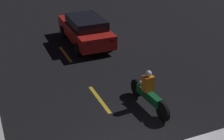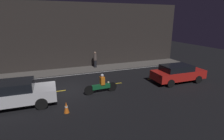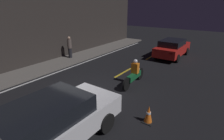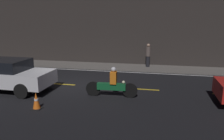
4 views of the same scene
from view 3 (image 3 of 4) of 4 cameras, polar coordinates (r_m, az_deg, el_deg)
The scene contains 12 objects.
ground_plane at distance 8.72m, azimuth -8.46°, elevation -7.69°, with size 56.00×56.00×0.00m, color black.
raised_curb at distance 12.30m, azimuth -25.27°, elevation -0.68°, with size 28.00×2.10×0.12m.
building_front at distance 12.72m, azimuth -30.42°, elevation 14.52°, with size 28.00×0.30×6.72m.
lane_dash_c at distance 8.12m, azimuth -13.33°, elevation -10.29°, with size 2.00×0.14×0.01m.
lane_dash_d at distance 11.26m, azimuth 3.72°, elevation -0.84°, with size 2.00×0.14×0.01m.
lane_dash_e at distance 15.10m, azimuth 12.67°, elevation 4.26°, with size 2.00×0.14×0.01m.
lane_solid_kerb at distance 11.26m, azimuth -21.83°, elevation -2.33°, with size 25.20×0.14×0.01m.
sedan_white at distance 5.61m, azimuth -19.31°, elevation -16.09°, with size 4.61×2.06×1.57m.
taxi_red at distance 15.36m, azimuth 19.12°, elevation 6.88°, with size 4.39×1.94×1.46m.
motorcycle at distance 9.46m, azimuth 7.22°, elevation -1.49°, with size 2.40×0.37×1.41m.
traffic_cone_near at distance 6.71m, azimuth 11.83°, elevation -13.97°, with size 0.38×0.38×0.68m.
pedestrian at distance 14.27m, azimuth -13.67°, elevation 7.30°, with size 0.34×0.34×1.69m.
Camera 3 is at (-5.51, -5.39, 4.07)m, focal length 28.00 mm.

